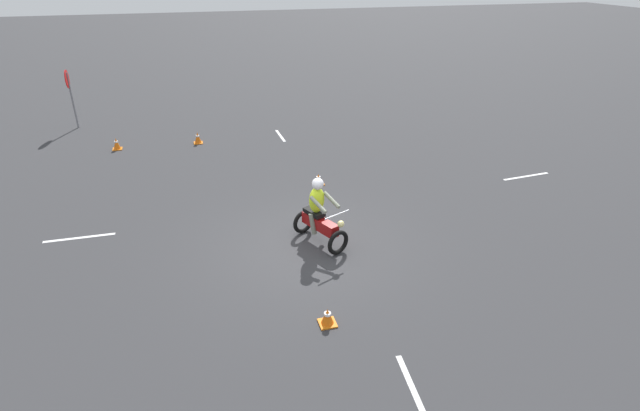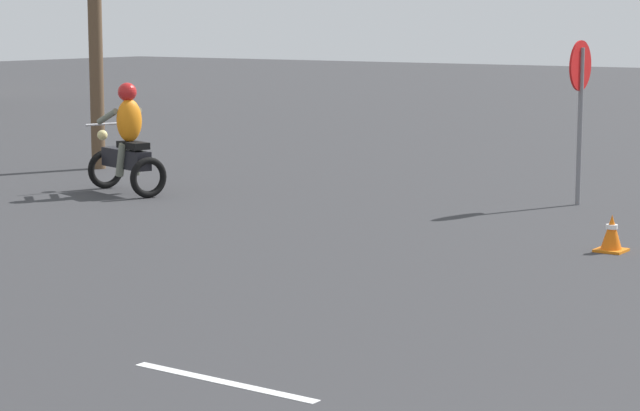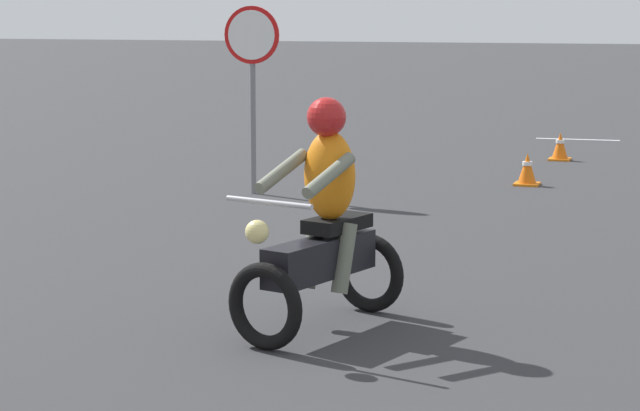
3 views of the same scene
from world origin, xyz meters
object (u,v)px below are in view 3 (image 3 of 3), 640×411
(stop_sign, at_px, (252,61))
(motorcycle_rider_background, at_px, (323,229))
(traffic_cone_mid_center, at_px, (527,170))
(traffic_cone_mid_left, at_px, (560,147))

(stop_sign, bearing_deg, motorcycle_rider_background, 114.62)
(traffic_cone_mid_center, bearing_deg, traffic_cone_mid_left, -92.03)
(motorcycle_rider_background, height_order, traffic_cone_mid_center, motorcycle_rider_background)
(stop_sign, xyz_separation_m, traffic_cone_mid_left, (-3.23, -4.59, -1.43))
(motorcycle_rider_background, bearing_deg, traffic_cone_mid_center, -75.42)
(traffic_cone_mid_center, height_order, traffic_cone_mid_left, same)
(traffic_cone_mid_center, bearing_deg, stop_sign, 29.28)
(motorcycle_rider_background, relative_size, stop_sign, 0.72)
(stop_sign, bearing_deg, traffic_cone_mid_left, -125.19)
(motorcycle_rider_background, relative_size, traffic_cone_mid_left, 3.94)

